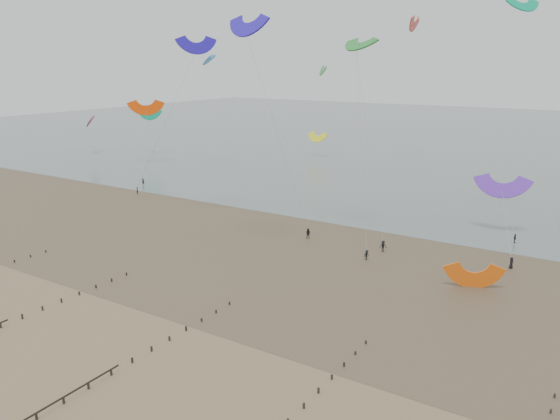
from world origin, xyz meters
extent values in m
plane|color=brown|center=(0.00, 0.00, 0.00)|extent=(500.00, 500.00, 0.00)
plane|color=#475654|center=(0.00, 200.00, 0.03)|extent=(500.00, 500.00, 0.00)
plane|color=#473A28|center=(0.00, 35.00, 0.01)|extent=(500.00, 500.00, 0.00)
ellipsoid|color=slate|center=(-18.00, 22.00, 0.01)|extent=(23.60, 14.36, 0.01)
ellipsoid|color=slate|center=(12.00, 38.00, 0.01)|extent=(33.64, 18.32, 0.01)
ellipsoid|color=slate|center=(-40.00, 40.00, 0.01)|extent=(26.95, 14.22, 0.01)
cube|color=black|center=(-32.00, 6.74, 0.20)|extent=(0.16, 0.16, 0.51)
cube|color=black|center=(-32.00, 9.37, 0.19)|extent=(0.16, 0.16, 0.48)
cube|color=black|center=(-32.00, 12.00, 0.17)|extent=(0.16, 0.16, 0.45)
cube|color=black|center=(-14.00, -6.42, 0.28)|extent=(0.16, 0.16, 0.65)
cube|color=black|center=(-14.00, -3.79, 0.26)|extent=(0.16, 0.16, 0.62)
cube|color=black|center=(-14.00, -1.16, 0.25)|extent=(0.16, 0.16, 0.59)
cube|color=black|center=(-14.00, 1.47, 0.23)|extent=(0.16, 0.16, 0.57)
cube|color=black|center=(-14.00, 4.11, 0.22)|extent=(0.16, 0.16, 0.54)
cube|color=black|center=(-14.00, 6.74, 0.20)|extent=(0.16, 0.16, 0.51)
cube|color=black|center=(-14.00, 9.37, 0.19)|extent=(0.16, 0.16, 0.48)
cube|color=black|center=(-14.00, 12.00, 0.17)|extent=(0.16, 0.16, 0.45)
cube|color=black|center=(4.00, -14.32, 0.32)|extent=(0.16, 0.16, 0.74)
cube|color=black|center=(4.00, -11.68, 0.31)|extent=(0.16, 0.16, 0.71)
cube|color=black|center=(4.00, -9.05, 0.29)|extent=(0.16, 0.16, 0.68)
cube|color=black|center=(4.00, -6.42, 0.28)|extent=(0.16, 0.16, 0.65)
cube|color=black|center=(4.00, -3.79, 0.26)|extent=(0.16, 0.16, 0.62)
cube|color=black|center=(4.00, -1.16, 0.25)|extent=(0.16, 0.16, 0.59)
cube|color=black|center=(4.00, 1.47, 0.23)|extent=(0.16, 0.16, 0.57)
cube|color=black|center=(4.00, 4.11, 0.22)|extent=(0.16, 0.16, 0.54)
cube|color=black|center=(4.00, 6.74, 0.20)|extent=(0.16, 0.16, 0.51)
cube|color=black|center=(4.00, 9.37, 0.19)|extent=(0.16, 0.16, 0.48)
cube|color=black|center=(4.00, 12.00, 0.17)|extent=(0.16, 0.16, 0.45)
cube|color=black|center=(22.00, -1.16, 0.25)|extent=(0.16, 0.16, 0.59)
cube|color=black|center=(22.00, 1.47, 0.23)|extent=(0.16, 0.16, 0.57)
cube|color=black|center=(22.00, 4.11, 0.22)|extent=(0.16, 0.16, 0.54)
cube|color=black|center=(22.00, 6.74, 0.20)|extent=(0.16, 0.16, 0.51)
cube|color=black|center=(22.00, 9.37, 0.19)|extent=(0.16, 0.16, 0.48)
cube|color=black|center=(22.00, 12.00, 0.17)|extent=(0.16, 0.16, 0.45)
cube|color=black|center=(40.00, 9.37, 0.19)|extent=(0.16, 0.16, 0.48)
cube|color=black|center=(40.00, 12.00, 0.17)|extent=(0.16, 0.16, 0.45)
imported|color=black|center=(-49.16, 47.62, 0.82)|extent=(0.72, 0.67, 1.64)
imported|color=black|center=(29.22, 56.07, 0.76)|extent=(0.58, 0.96, 1.52)
imported|color=black|center=(12.49, 40.44, 0.91)|extent=(1.35, 1.24, 1.82)
imported|color=black|center=(-0.71, 40.03, 0.88)|extent=(0.96, 0.81, 1.76)
imported|color=black|center=(-55.42, 55.43, 0.83)|extent=(0.70, 0.59, 1.65)
imported|color=black|center=(30.85, 43.50, 0.84)|extent=(0.79, 0.96, 1.69)
imported|color=black|center=(11.83, 35.61, 0.78)|extent=(0.97, 1.16, 1.56)
camera|label=1|loc=(41.94, -36.67, 28.59)|focal=35.00mm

